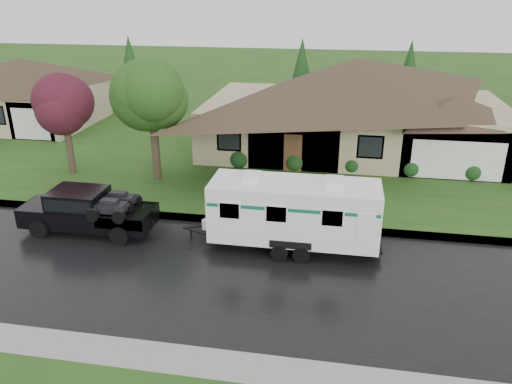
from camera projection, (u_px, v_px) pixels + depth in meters
ground at (299, 253)px, 19.54m from camera, size 140.00×140.00×0.00m
road at (294, 280)px, 17.72m from camera, size 140.00×8.00×0.01m
curb at (304, 226)px, 21.56m from camera, size 140.00×0.50×0.15m
lawn at (320, 143)px, 33.17m from camera, size 140.00×26.00×0.15m
house_main at (360, 94)px, 30.41m from camera, size 19.44×10.80×6.90m
house_far at (23, 86)px, 36.33m from camera, size 10.80×8.64×5.80m
tree_left_green at (151, 97)px, 25.10m from camera, size 3.80×3.80×6.30m
tree_red at (64, 108)px, 26.29m from camera, size 3.16×3.16×5.23m
shrub_row at (352, 164)px, 27.44m from camera, size 13.60×1.00×1.00m
pickup_truck at (85, 210)px, 20.97m from camera, size 5.56×2.11×1.85m
travel_trailer at (294, 211)px, 19.32m from camera, size 6.86×2.41×3.08m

